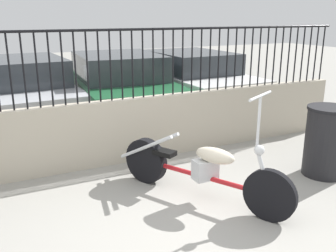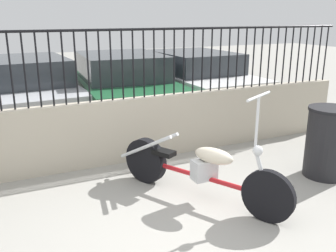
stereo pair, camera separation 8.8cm
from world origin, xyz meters
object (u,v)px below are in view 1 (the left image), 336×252
at_px(car_silver, 20,90).
at_px(motorcycle_red, 193,167).
at_px(trash_bin, 326,141).
at_px(car_green, 117,84).
at_px(car_white, 187,77).

bearing_deg(car_silver, motorcycle_red, -164.12).
relative_size(trash_bin, car_green, 0.22).
bearing_deg(trash_bin, motorcycle_red, 173.48).
height_order(car_silver, car_green, car_green).
height_order(car_silver, car_white, car_silver).
xyz_separation_m(motorcycle_red, car_white, (2.36, 4.45, 0.28)).
xyz_separation_m(car_silver, car_white, (3.88, 0.01, -0.01)).
bearing_deg(car_green, motorcycle_red, 177.59).
relative_size(trash_bin, car_white, 0.22).
xyz_separation_m(motorcycle_red, trash_bin, (1.95, -0.22, 0.11)).
xyz_separation_m(car_silver, car_green, (1.97, -0.29, 0.01)).
distance_m(motorcycle_red, car_white, 5.04).
distance_m(car_green, car_white, 1.93).
height_order(motorcycle_red, car_silver, motorcycle_red).
xyz_separation_m(trash_bin, car_white, (0.41, 4.67, 0.17)).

